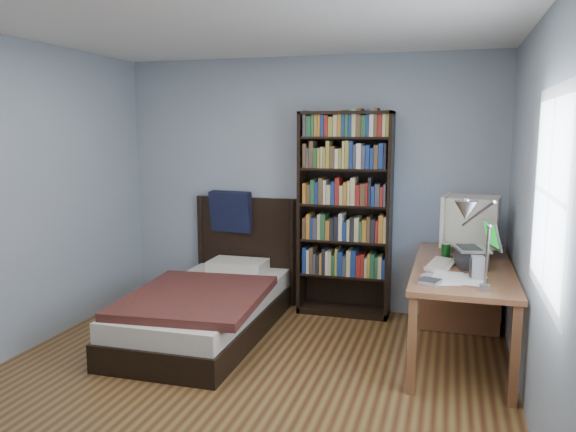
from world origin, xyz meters
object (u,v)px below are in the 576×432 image
object	(u,v)px
desk	(460,287)
bed	(210,303)
desk_lamp	(470,220)
bookshelf	(345,214)
crt_monitor	(469,221)
keyboard	(441,265)
soda_can	(446,252)
speaker	(477,268)
laptop	(474,254)

from	to	relation	value
desk	bed	xyz separation A→B (m)	(-2.15, -0.56, -0.17)
desk	desk_lamp	world-z (taller)	desk_lamp
desk	bookshelf	bearing A→B (deg)	167.10
crt_monitor	keyboard	distance (m)	0.62
soda_can	bookshelf	size ratio (longest dim) A/B	0.07
desk	bed	distance (m)	2.22
desk_lamp	bookshelf	distance (m)	2.15
keyboard	speaker	world-z (taller)	speaker
crt_monitor	desk	bearing A→B (deg)	124.56
laptop	bed	size ratio (longest dim) A/B	0.18
desk_lamp	keyboard	xyz separation A→B (m)	(-0.16, 1.01, -0.52)
bookshelf	bed	xyz separation A→B (m)	(-1.06, -0.81, -0.73)
crt_monitor	bookshelf	bearing A→B (deg)	164.39
soda_can	bed	xyz separation A→B (m)	(-2.01, -0.25, -0.54)
desk	crt_monitor	world-z (taller)	crt_monitor
crt_monitor	soda_can	bearing A→B (deg)	-126.65
soda_can	bed	world-z (taller)	bed
speaker	desk_lamp	bearing A→B (deg)	-104.48
laptop	desk_lamp	world-z (taller)	desk_lamp
crt_monitor	speaker	bearing A→B (deg)	-87.07
laptop	soda_can	bearing A→B (deg)	131.91
crt_monitor	laptop	size ratio (longest dim) A/B	1.36
desk	keyboard	distance (m)	0.69
desk_lamp	speaker	bearing A→B (deg)	82.40
bed	bookshelf	bearing A→B (deg)	37.21
crt_monitor	keyboard	xyz separation A→B (m)	(-0.21, -0.52, -0.27)
keyboard	bed	distance (m)	2.04
speaker	bookshelf	xyz separation A→B (m)	(-1.17, 1.14, 0.17)
laptop	bed	xyz separation A→B (m)	(-2.22, -0.01, -0.58)
desk	keyboard	size ratio (longest dim) A/B	3.99
desk	crt_monitor	xyz separation A→B (m)	(0.05, -0.07, 0.60)
crt_monitor	laptop	xyz separation A→B (m)	(0.03, -0.48, -0.18)
crt_monitor	bed	size ratio (longest dim) A/B	0.24
laptop	desk_lamp	distance (m)	1.13
crt_monitor	bookshelf	world-z (taller)	bookshelf
desk	bookshelf	size ratio (longest dim) A/B	0.89
soda_can	keyboard	bearing A→B (deg)	-96.25
bookshelf	bed	size ratio (longest dim) A/B	0.93
laptop	speaker	bearing A→B (deg)	-87.66
laptop	desk_lamp	bearing A→B (deg)	-94.28
keyboard	desk_lamp	bearing A→B (deg)	-71.19
laptop	soda_can	world-z (taller)	laptop
crt_monitor	soda_can	distance (m)	0.38
speaker	bookshelf	bearing A→B (deg)	128.87
crt_monitor	bed	world-z (taller)	crt_monitor
crt_monitor	keyboard	size ratio (longest dim) A/B	1.17
bookshelf	keyboard	bearing A→B (deg)	-42.13
desk_lamp	soda_can	size ratio (longest dim) A/B	5.12
desk_lamp	bed	world-z (taller)	desk_lamp
crt_monitor	speaker	world-z (taller)	crt_monitor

